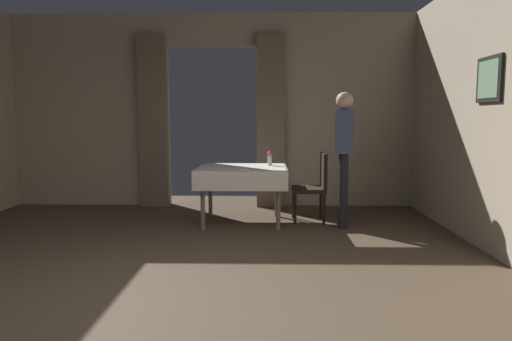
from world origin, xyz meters
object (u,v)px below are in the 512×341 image
object	(u,v)px
chair_mid_right	(315,184)
flower_vase_mid	(270,158)
plate_mid_b	(242,168)
dining_table_mid	(242,174)
person_waiter_by_doorway	(344,147)

from	to	relation	value
chair_mid_right	flower_vase_mid	world-z (taller)	flower_vase_mid
flower_vase_mid	plate_mid_b	bearing A→B (deg)	-127.98
dining_table_mid	flower_vase_mid	xyz separation A→B (m)	(0.37, 0.21, 0.20)
flower_vase_mid	person_waiter_by_doorway	size ratio (longest dim) A/B	0.11
dining_table_mid	flower_vase_mid	bearing A→B (deg)	30.13
plate_mid_b	chair_mid_right	bearing A→B (deg)	19.73
dining_table_mid	flower_vase_mid	distance (m)	0.47
chair_mid_right	person_waiter_by_doorway	size ratio (longest dim) A/B	0.54
plate_mid_b	person_waiter_by_doorway	world-z (taller)	person_waiter_by_doorway
chair_mid_right	plate_mid_b	world-z (taller)	chair_mid_right
plate_mid_b	dining_table_mid	bearing A→B (deg)	92.21
person_waiter_by_doorway	dining_table_mid	bearing A→B (deg)	171.17
flower_vase_mid	chair_mid_right	bearing A→B (deg)	-10.50
chair_mid_right	plate_mid_b	xyz separation A→B (m)	(-0.97, -0.35, 0.24)
plate_mid_b	person_waiter_by_doorway	size ratio (longest dim) A/B	0.13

